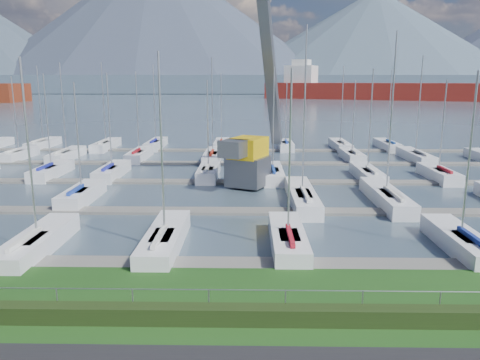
{
  "coord_description": "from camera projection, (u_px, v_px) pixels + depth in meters",
  "views": [
    {
      "loc": [
        0.54,
        -16.89,
        9.23
      ],
      "look_at": [
        0.0,
        12.0,
        3.0
      ],
      "focal_mm": 35.0,
      "sensor_mm": 36.0,
      "label": 1
    }
  ],
  "objects": [
    {
      "name": "water",
      "position": [
        248.0,
        96.0,
        272.65
      ],
      "size": [
        800.0,
        540.0,
        0.2
      ],
      "primitive_type": "cube",
      "color": "#435462"
    },
    {
      "name": "hedge",
      "position": [
        234.0,
        315.0,
        18.0
      ],
      "size": [
        80.0,
        0.7,
        0.7
      ],
      "primitive_type": "cube",
      "color": "#213212",
      "rests_on": "grass"
    },
    {
      "name": "fence",
      "position": [
        234.0,
        290.0,
        18.21
      ],
      "size": [
        80.0,
        0.04,
        0.04
      ],
      "primitive_type": "cylinder",
      "rotation": [
        0.0,
        1.57,
        0.0
      ],
      "color": "gray",
      "rests_on": "grass"
    },
    {
      "name": "foothill",
      "position": [
        248.0,
        84.0,
        339.72
      ],
      "size": [
        900.0,
        80.0,
        12.0
      ],
      "primitive_type": "cube",
      "color": "#4A5A6C",
      "rests_on": "water"
    },
    {
      "name": "mountains",
      "position": [
        257.0,
        35.0,
        403.93
      ],
      "size": [
        1190.0,
        360.0,
        115.0
      ],
      "color": "#465167",
      "rests_on": "water"
    },
    {
      "name": "docks",
      "position": [
        243.0,
        182.0,
        43.92
      ],
      "size": [
        90.0,
        41.6,
        0.25
      ],
      "color": "gray",
      "rests_on": "water"
    },
    {
      "name": "crane",
      "position": [
        253.0,
        124.0,
        42.18
      ],
      "size": [
        6.3,
        13.47,
        22.35
      ],
      "rotation": [
        0.0,
        0.0,
        -0.44
      ],
      "color": "#56575E",
      "rests_on": "water"
    },
    {
      "name": "cargo_ship_mid",
      "position": [
        369.0,
        92.0,
        226.14
      ],
      "size": [
        109.03,
        57.31,
        21.5
      ],
      "rotation": [
        0.0,
        0.0,
        -0.38
      ],
      "color": "maroon",
      "rests_on": "water"
    },
    {
      "name": "sailboat_fleet",
      "position": [
        238.0,
        120.0,
        45.76
      ],
      "size": [
        76.01,
        49.22,
        13.7
      ],
      "color": "navy",
      "rests_on": "water"
    }
  ]
}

